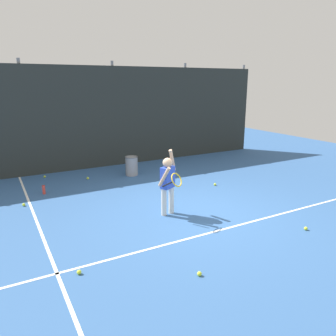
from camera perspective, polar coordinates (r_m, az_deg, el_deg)
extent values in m
plane|color=#335B93|center=(6.95, 4.91, -7.86)|extent=(20.00, 20.00, 0.00)
cube|color=white|center=(6.29, 9.54, -10.54)|extent=(9.00, 0.05, 0.00)
cube|color=white|center=(6.87, -21.79, -9.17)|extent=(0.05, 9.00, 0.00)
cube|color=#282D2B|center=(10.74, -9.27, 8.79)|extent=(10.98, 0.08, 3.15)
cylinder|color=slate|center=(10.21, -23.76, 7.86)|extent=(0.09, 0.09, 3.30)
cylinder|color=slate|center=(10.79, -9.40, 9.21)|extent=(0.09, 0.09, 3.30)
cylinder|color=slate|center=(11.95, 2.91, 9.91)|extent=(0.09, 0.09, 3.30)
cylinder|color=slate|center=(13.54, 12.71, 10.16)|extent=(0.09, 0.09, 3.30)
cylinder|color=silver|center=(6.72, -0.73, -5.95)|extent=(0.11, 0.11, 0.58)
cylinder|color=silver|center=(6.82, 0.58, -5.62)|extent=(0.11, 0.11, 0.58)
cube|color=blue|center=(6.61, -0.07, -1.64)|extent=(0.34, 0.28, 0.44)
sphere|color=tan|center=(6.53, -0.07, 0.93)|extent=(0.20, 0.20, 0.20)
cylinder|color=tan|center=(6.69, 0.75, 1.41)|extent=(0.22, 0.15, 0.46)
cylinder|color=tan|center=(6.40, -0.64, -1.55)|extent=(0.19, 0.29, 0.43)
cylinder|color=black|center=(6.31, -0.16, -2.89)|extent=(0.13, 0.23, 0.15)
torus|color=yellow|center=(6.15, 1.51, -2.09)|extent=(0.33, 0.27, 0.26)
cylinder|color=gray|center=(9.65, -6.38, 0.35)|extent=(0.36, 0.36, 0.55)
torus|color=#595B60|center=(9.58, -6.43, 1.94)|extent=(0.38, 0.38, 0.02)
cylinder|color=#D83F33|center=(8.58, -20.89, -3.57)|extent=(0.07, 0.07, 0.22)
sphere|color=#CCE033|center=(4.89, 5.52, -17.92)|extent=(0.07, 0.07, 0.07)
sphere|color=#CCE033|center=(10.03, -20.76, -1.41)|extent=(0.07, 0.07, 0.07)
sphere|color=#CCE033|center=(6.68, 22.96, -9.71)|extent=(0.07, 0.07, 0.07)
sphere|color=#CCE033|center=(5.07, -15.28, -17.16)|extent=(0.07, 0.07, 0.07)
sphere|color=#CCE033|center=(8.76, 8.22, -2.86)|extent=(0.07, 0.07, 0.07)
sphere|color=#CCE033|center=(9.50, -13.85, -1.75)|extent=(0.07, 0.07, 0.07)
sphere|color=#CCE033|center=(7.96, -23.90, -5.88)|extent=(0.07, 0.07, 0.07)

